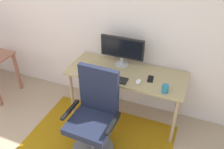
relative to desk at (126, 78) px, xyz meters
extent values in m
cube|color=silver|center=(-0.33, 0.37, 0.63)|extent=(6.00, 0.10, 2.60)
cube|color=#95630C|center=(-0.15, -0.64, -0.67)|extent=(1.82, 1.38, 0.01)
cube|color=tan|center=(0.00, 0.00, 0.06)|extent=(1.52, 0.61, 0.03)
cylinder|color=tan|center=(-0.70, -0.24, -0.31)|extent=(0.04, 0.04, 0.72)
cylinder|color=tan|center=(0.70, -0.24, -0.31)|extent=(0.04, 0.04, 0.72)
cylinder|color=tan|center=(-0.70, 0.24, -0.31)|extent=(0.04, 0.04, 0.72)
cylinder|color=tan|center=(0.70, 0.24, -0.31)|extent=(0.04, 0.04, 0.72)
cylinder|color=#B2B2B7|center=(-0.12, 0.16, 0.08)|extent=(0.18, 0.18, 0.01)
cylinder|color=#B2B2B7|center=(-0.12, 0.16, 0.14)|extent=(0.04, 0.04, 0.10)
cube|color=black|center=(-0.12, 0.16, 0.33)|extent=(0.58, 0.04, 0.28)
cube|color=black|center=(-0.12, 0.14, 0.33)|extent=(0.54, 0.00, 0.24)
cube|color=black|center=(-0.14, -0.20, 0.09)|extent=(0.43, 0.13, 0.02)
ellipsoid|color=white|center=(0.21, -0.16, 0.09)|extent=(0.06, 0.10, 0.03)
cylinder|color=#246D8A|center=(0.53, -0.22, 0.12)|extent=(0.08, 0.08, 0.09)
cube|color=black|center=(0.32, -0.03, 0.08)|extent=(0.08, 0.15, 0.01)
cylinder|color=slate|center=(-0.15, -0.74, -0.43)|extent=(0.06, 0.06, 0.39)
cube|color=#191E33|center=(-0.15, -0.74, -0.19)|extent=(0.50, 0.50, 0.08)
cube|color=#191E33|center=(-0.15, -0.52, 0.14)|extent=(0.47, 0.07, 0.58)
cube|color=black|center=(-0.42, -0.73, -0.08)|extent=(0.05, 0.34, 0.03)
cube|color=black|center=(0.11, -0.75, -0.08)|extent=(0.05, 0.34, 0.03)
cube|color=#905843|center=(-1.83, -0.02, -0.34)|extent=(0.04, 0.04, 0.66)
camera|label=1|loc=(0.76, -2.40, 1.73)|focal=37.72mm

